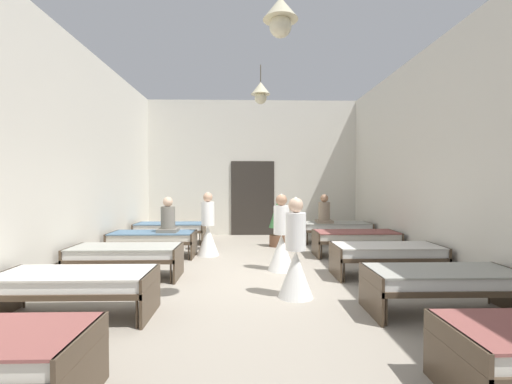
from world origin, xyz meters
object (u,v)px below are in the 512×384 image
Objects in this scene: bed_right_row_4 at (336,227)px; nurse_mid_aisle at (208,233)px; nurse_near_aisle at (296,262)px; patient_seated_primary at (324,212)px; nurse_far_aisle at (281,243)px; bed_left_row_1 at (76,282)px; bed_left_row_3 at (153,238)px; bed_left_row_4 at (170,228)px; potted_plant at (277,222)px; patient_seated_secondary at (168,219)px; bed_left_row_2 at (126,254)px; bed_right_row_3 at (356,237)px; bed_right_row_1 at (442,280)px; bed_right_row_2 at (387,252)px.

nurse_mid_aisle is at bearing -154.19° from bed_right_row_4.
nurse_near_aisle reaches higher than patient_seated_primary.
nurse_far_aisle is at bearing -120.78° from bed_right_row_4.
bed_left_row_1 is 3.61m from bed_left_row_3.
bed_left_row_4 is at bearing 180.00° from bed_right_row_4.
patient_seated_primary is (4.31, 5.34, 0.43)m from bed_left_row_1.
bed_left_row_3 is at bearing -80.03° from nurse_far_aisle.
nurse_near_aisle reaches higher than potted_plant.
patient_seated_primary and patient_seated_secondary have the same top height.
nurse_mid_aisle is at bearing -146.48° from potted_plant.
bed_left_row_2 is 1.00× the size of bed_right_row_3.
bed_left_row_4 is at bearing -103.03° from nurse_far_aisle.
nurse_far_aisle is at bearing -144.84° from bed_right_row_3.
patient_seated_secondary reaches higher than bed_left_row_2.
bed_left_row_2 is at bearing 19.02° from nurse_mid_aisle.
bed_right_row_3 is at bearing 138.83° from nurse_mid_aisle.
nurse_near_aisle is 3.83m from patient_seated_secondary.
nurse_mid_aisle is 1.25× the size of potted_plant.
bed_right_row_1 is (4.66, 0.00, 0.00)m from bed_left_row_1.
nurse_far_aisle is at bearing -93.09° from potted_plant.
bed_left_row_3 is 2.38× the size of patient_seated_secondary.
bed_left_row_3 is 4.66m from patient_seated_primary.
bed_right_row_3 is at bearing -90.00° from bed_right_row_4.
patient_seated_secondary is (-2.46, 1.27, 0.34)m from nurse_far_aisle.
bed_right_row_3 is 4.33m from patient_seated_secondary.
bed_left_row_2 is (0.00, 1.80, 0.00)m from bed_left_row_1.
nurse_far_aisle is (1.57, -1.45, 0.00)m from nurse_mid_aisle.
patient_seated_primary is at bearing 152.77° from nurse_near_aisle.
bed_right_row_3 is 3.42m from nurse_near_aisle.
potted_plant is at bearing 174.83° from nurse_mid_aisle.
bed_left_row_3 is 1.28× the size of nurse_near_aisle.
bed_right_row_4 is at bearing 90.00° from bed_right_row_2.
bed_right_row_3 is 2.38× the size of patient_seated_secondary.
nurse_mid_aisle is (-3.42, -1.66, 0.09)m from bed_right_row_4.
nurse_mid_aisle reaches higher than patient_seated_secondary.
bed_left_row_1 is 4.99m from bed_right_row_2.
bed_left_row_2 is 1.00× the size of bed_right_row_2.
nurse_far_aisle is at bearing 39.39° from bed_left_row_1.
bed_left_row_2 is at bearing -133.67° from potted_plant.
patient_seated_primary is at bearing -167.90° from bed_right_row_4.
bed_left_row_1 and bed_right_row_3 have the same top height.
nurse_near_aisle is at bearing 36.88° from nurse_far_aisle.
patient_seated_secondary reaches higher than bed_left_row_4.
nurse_far_aisle is (2.81, 2.30, 0.09)m from bed_left_row_1.
nurse_far_aisle is at bearing 172.08° from nurse_near_aisle.
bed_left_row_4 is (-4.66, 1.80, 0.00)m from bed_right_row_3.
potted_plant is at bearing 143.17° from bed_right_row_3.
bed_right_row_3 is 1.28× the size of nurse_mid_aisle.
bed_right_row_1 is 1.00× the size of bed_left_row_2.
bed_left_row_1 is 4.66m from bed_right_row_1.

